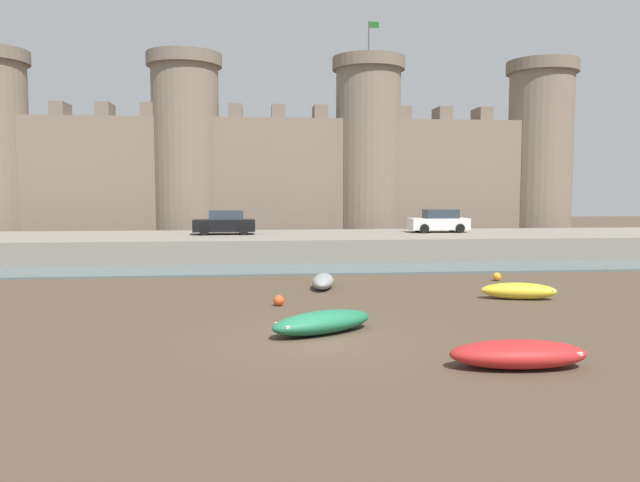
{
  "coord_description": "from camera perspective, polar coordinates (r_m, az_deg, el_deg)",
  "views": [
    {
      "loc": [
        -1.69,
        -18.2,
        4.49
      ],
      "look_at": [
        0.67,
        5.57,
        2.5
      ],
      "focal_mm": 35.0,
      "sensor_mm": 36.0,
      "label": 1
    }
  ],
  "objects": [
    {
      "name": "rowboat_midflat_right",
      "position": [
        26.8,
        17.71,
        -4.34
      ],
      "size": [
        3.16,
        1.6,
        0.68
      ],
      "color": "yellow",
      "rests_on": "ground"
    },
    {
      "name": "rowboat_near_channel_left",
      "position": [
        16.68,
        17.67,
        -9.78
      ],
      "size": [
        3.56,
        1.54,
        0.7
      ],
      "color": "red",
      "rests_on": "ground"
    },
    {
      "name": "mooring_buoy_mid_mud",
      "position": [
        31.85,
        15.87,
        -3.15
      ],
      "size": [
        0.41,
        0.41,
        0.41
      ],
      "primitive_type": "sphere",
      "color": "orange",
      "rests_on": "ground"
    },
    {
      "name": "ground_plane",
      "position": [
        18.82,
        -0.35,
        -9.04
      ],
      "size": [
        160.0,
        160.0,
        0.0
      ],
      "primitive_type": "plane",
      "color": "#4C3D2D"
    },
    {
      "name": "quay_road",
      "position": [
        41.83,
        -3.32,
        -0.4
      ],
      "size": [
        57.21,
        10.0,
        1.46
      ],
      "primitive_type": "cube",
      "color": "gray",
      "rests_on": "ground"
    },
    {
      "name": "water_channel",
      "position": [
        34.7,
        -2.83,
        -2.6
      ],
      "size": [
        80.0,
        4.5,
        0.1
      ],
      "primitive_type": "cube",
      "color": "slate",
      "rests_on": "ground"
    },
    {
      "name": "rowboat_foreground_right",
      "position": [
        28.33,
        0.28,
        -3.66
      ],
      "size": [
        1.43,
        2.95,
        0.64
      ],
      "color": "gray",
      "rests_on": "ground"
    },
    {
      "name": "car_quay_centre_west",
      "position": [
        42.25,
        -8.7,
        1.66
      ],
      "size": [
        4.15,
        1.97,
        1.62
      ],
      "color": "black",
      "rests_on": "quay_road"
    },
    {
      "name": "castle",
      "position": [
        52.2,
        -3.83,
        7.19
      ],
      "size": [
        51.25,
        6.04,
        18.35
      ],
      "color": "#7A6B5B",
      "rests_on": "ground"
    },
    {
      "name": "car_quay_centre_east",
      "position": [
        44.54,
        10.83,
        1.78
      ],
      "size": [
        4.15,
        1.97,
        1.62
      ],
      "color": "silver",
      "rests_on": "quay_road"
    },
    {
      "name": "rowboat_foreground_centre",
      "position": [
        19.59,
        0.2,
        -7.4
      ],
      "size": [
        3.76,
        2.86,
        0.69
      ],
      "color": "#1E6B47",
      "rests_on": "ground"
    },
    {
      "name": "mooring_buoy_off_centre",
      "position": [
        24.17,
        -3.8,
        -5.45
      ],
      "size": [
        0.42,
        0.42,
        0.42
      ],
      "primitive_type": "sphere",
      "color": "#E04C1E",
      "rests_on": "ground"
    }
  ]
}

